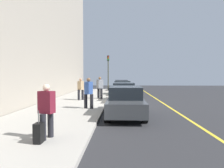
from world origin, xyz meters
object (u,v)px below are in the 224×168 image
parked_car_green (122,88)px  parked_car_silver (124,93)px  pedestrian_tan_coat (81,88)px  traffic_light_pole (108,67)px  parked_car_maroon (121,86)px  pedestrian_grey_coat (100,87)px  rolling_suitcase (39,133)px  parked_car_charcoal (125,102)px  pedestrian_blue_coat (89,92)px  pedestrian_burgundy_coat (47,110)px

parked_car_green → parked_car_silver: bearing=0.7°
pedestrian_tan_coat → traffic_light_pole: traffic_light_pole is taller
parked_car_maroon → parked_car_silver: 10.75m
pedestrian_grey_coat → rolling_suitcase: (11.46, -0.64, -0.68)m
parked_car_maroon → parked_car_green: 5.37m
parked_car_charcoal → pedestrian_grey_coat: size_ratio=2.34×
parked_car_green → parked_car_charcoal: size_ratio=1.00×
pedestrian_blue_coat → pedestrian_tan_coat: size_ratio=1.05×
pedestrian_grey_coat → pedestrian_burgundy_coat: 11.06m
parked_car_green → pedestrian_tan_coat: (5.25, -3.35, 0.31)m
parked_car_charcoal → pedestrian_tan_coat: pedestrian_tan_coat is taller
parked_car_silver → traffic_light_pole: traffic_light_pole is taller
rolling_suitcase → pedestrian_burgundy_coat: bearing=167.6°
parked_car_green → pedestrian_blue_coat: pedestrian_blue_coat is taller
parked_car_silver → pedestrian_blue_coat: pedestrian_blue_coat is taller
parked_car_maroon → pedestrian_grey_coat: 9.75m
pedestrian_tan_coat → rolling_suitcase: size_ratio=1.84×
parked_car_green → pedestrian_tan_coat: size_ratio=2.48×
pedestrian_tan_coat → parked_car_silver: bearing=87.7°
pedestrian_grey_coat → pedestrian_tan_coat: bearing=-53.4°
parked_car_silver → traffic_light_pole: 11.64m
parked_car_charcoal → pedestrian_burgundy_coat: pedestrian_burgundy_coat is taller
pedestrian_grey_coat → pedestrian_blue_coat: bearing=-1.7°
pedestrian_grey_coat → pedestrian_tan_coat: (1.05, -1.42, -0.06)m
pedestrian_blue_coat → pedestrian_burgundy_coat: 5.83m
parked_car_green → pedestrian_burgundy_coat: size_ratio=2.55×
pedestrian_burgundy_coat → parked_car_silver: bearing=165.5°
pedestrian_tan_coat → pedestrian_burgundy_coat: (10.00, 0.87, -0.02)m
parked_car_maroon → parked_car_silver: bearing=0.7°
pedestrian_burgundy_coat → pedestrian_tan_coat: bearing=-175.0°
parked_car_green → parked_car_charcoal: same height
rolling_suitcase → parked_car_green: bearing=170.7°
parked_car_maroon → pedestrian_tan_coat: pedestrian_tan_coat is taller
parked_car_maroon → rolling_suitcase: bearing=-6.8°
parked_car_maroon → parked_car_green: bearing=0.8°
parked_car_maroon → parked_car_green: (5.37, 0.07, -0.00)m
parked_car_maroon → pedestrian_blue_coat: bearing=-7.7°
parked_car_maroon → rolling_suitcase: 21.17m
pedestrian_blue_coat → pedestrian_grey_coat: (-5.24, 0.15, 0.01)m
parked_car_maroon → pedestrian_tan_coat: size_ratio=2.56×
parked_car_silver → parked_car_charcoal: same height
parked_car_maroon → parked_car_charcoal: (16.33, 0.10, -0.00)m
parked_car_charcoal → traffic_light_pole: traffic_light_pole is taller
pedestrian_grey_coat → pedestrian_tan_coat: 1.77m
parked_car_green → traffic_light_pole: bearing=-162.8°
pedestrian_burgundy_coat → pedestrian_grey_coat: bearing=177.2°
pedestrian_grey_coat → traffic_light_pole: (-10.03, 0.12, 2.10)m
pedestrian_burgundy_coat → traffic_light_pole: 21.20m
parked_car_green → pedestrian_blue_coat: size_ratio=2.37×
pedestrian_blue_coat → pedestrian_tan_coat: pedestrian_blue_coat is taller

